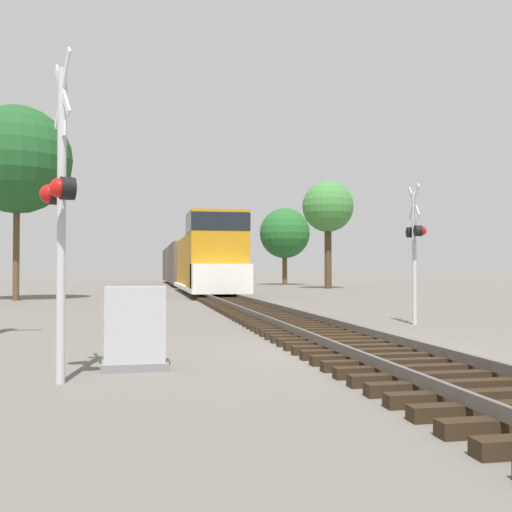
% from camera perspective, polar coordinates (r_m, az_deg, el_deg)
% --- Properties ---
extents(ground_plane, '(400.00, 400.00, 0.00)m').
position_cam_1_polar(ground_plane, '(11.57, 9.43, -8.92)').
color(ground_plane, '#666059').
extents(rail_track_bed, '(2.60, 160.00, 0.31)m').
position_cam_1_polar(rail_track_bed, '(11.55, 9.43, -8.26)').
color(rail_track_bed, black).
rests_on(rail_track_bed, ground).
extents(freight_train, '(3.09, 46.23, 4.64)m').
position_cam_1_polar(freight_train, '(51.91, -6.42, -0.75)').
color(freight_train, '#B77A14').
rests_on(freight_train, ground).
extents(crossing_signal_near, '(0.58, 1.00, 4.45)m').
position_cam_1_polar(crossing_signal_near, '(8.57, -18.19, 5.15)').
color(crossing_signal_near, '#B7B7BC').
rests_on(crossing_signal_near, ground).
extents(crossing_signal_far, '(0.44, 1.01, 3.90)m').
position_cam_1_polar(crossing_signal_far, '(17.31, 14.92, 1.46)').
color(crossing_signal_far, '#B7B7BC').
rests_on(crossing_signal_far, ground).
extents(relay_cabinet, '(1.00, 0.60, 1.28)m').
position_cam_1_polar(relay_cabinet, '(9.47, -11.41, -6.80)').
color(relay_cabinet, slate).
rests_on(relay_cabinet, ground).
extents(tree_far_right, '(5.37, 5.37, 9.69)m').
position_cam_1_polar(tree_far_right, '(32.39, -21.80, 8.49)').
color(tree_far_right, brown).
rests_on(tree_far_right, ground).
extents(tree_mid_background, '(4.14, 4.14, 8.72)m').
position_cam_1_polar(tree_mid_background, '(48.94, 6.86, 4.60)').
color(tree_mid_background, '#473521').
rests_on(tree_mid_background, ground).
extents(tree_deep_background, '(5.06, 5.06, 7.74)m').
position_cam_1_polar(tree_deep_background, '(60.41, 2.75, 2.17)').
color(tree_deep_background, brown).
rests_on(tree_deep_background, ground).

